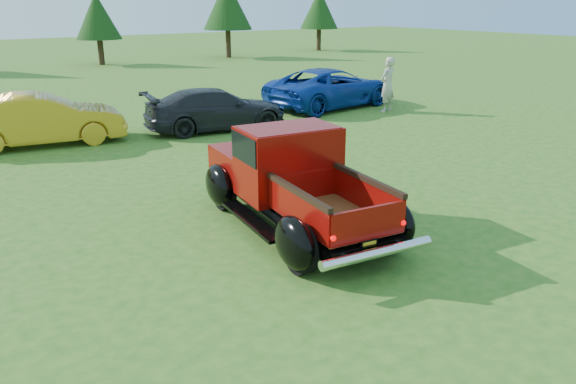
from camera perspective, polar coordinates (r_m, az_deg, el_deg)
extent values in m
plane|color=#295F1B|center=(9.56, 2.13, -5.48)|extent=(120.00, 120.00, 0.00)
cylinder|color=#332114|center=(38.73, -18.47, 13.34)|extent=(0.36, 0.36, 1.58)
cone|color=black|center=(38.62, -18.82, 16.57)|extent=(2.82, 2.82, 2.82)
cylinder|color=#332114|center=(41.79, -6.08, 14.76)|extent=(0.36, 0.36, 1.94)
cone|color=black|center=(41.69, -6.21, 18.46)|extent=(3.46, 3.46, 3.46)
cylinder|color=#332114|center=(47.61, 3.14, 15.20)|extent=(0.36, 0.36, 1.73)
cone|color=black|center=(47.52, 3.20, 18.09)|extent=(3.07, 3.07, 3.07)
cylinder|color=black|center=(8.51, 1.19, -5.79)|extent=(0.33, 0.80, 0.78)
cylinder|color=black|center=(9.36, 10.11, -3.74)|extent=(0.33, 0.80, 0.78)
cylinder|color=black|center=(11.14, -6.54, 0.18)|extent=(0.33, 0.80, 0.78)
cylinder|color=black|center=(11.80, 0.94, 1.38)|extent=(0.33, 0.80, 0.78)
cube|color=black|center=(10.16, 0.91, -1.28)|extent=(1.93, 4.71, 0.19)
cube|color=maroon|center=(11.40, -2.93, 3.07)|extent=(1.83, 1.66, 0.60)
cube|color=silver|center=(12.07, -4.43, 3.88)|extent=(1.55, 0.26, 0.49)
cube|color=maroon|center=(10.22, 0.02, 3.14)|extent=(1.86, 1.33, 1.26)
cube|color=black|center=(10.13, 0.02, 5.00)|extent=(1.89, 1.24, 0.49)
cube|color=maroon|center=(10.07, 0.02, 6.44)|extent=(1.77, 1.22, 0.08)
cube|color=brown|center=(9.12, 4.57, -2.64)|extent=(1.55, 2.10, 0.05)
cube|color=maroon|center=(8.72, 0.96, -1.84)|extent=(0.30, 1.93, 0.51)
cube|color=maroon|center=(9.38, 8.01, -0.50)|extent=(0.30, 1.93, 0.51)
cube|color=maroon|center=(9.82, 1.60, 0.57)|extent=(1.31, 0.22, 0.51)
cube|color=maroon|center=(8.29, 8.19, -3.19)|extent=(1.31, 0.23, 0.51)
cube|color=black|center=(8.62, 0.97, 0.03)|extent=(0.33, 1.94, 0.09)
cube|color=black|center=(9.29, 8.10, 1.25)|extent=(0.33, 1.94, 0.09)
ellipsoid|color=black|center=(8.42, 0.61, -5.20)|extent=(0.58, 1.08, 0.86)
ellipsoid|color=black|center=(9.37, 10.62, -2.97)|extent=(0.58, 1.08, 0.86)
ellipsoid|color=black|center=(11.08, -7.03, 0.68)|extent=(0.58, 1.08, 0.86)
ellipsoid|color=black|center=(11.81, 1.36, 1.99)|extent=(0.58, 1.08, 0.86)
cube|color=black|center=(9.78, -3.72, -2.88)|extent=(0.57, 2.06, 0.06)
cube|color=black|center=(10.61, 5.42, -1.15)|extent=(0.57, 2.06, 0.06)
cylinder|color=silver|center=(8.25, 9.05, -6.12)|extent=(1.90, 0.40, 0.16)
cube|color=black|center=(8.38, 8.24, -5.31)|extent=(0.29, 0.05, 0.15)
cube|color=gold|center=(8.38, 8.28, -5.33)|extent=(0.23, 0.04, 0.10)
sphere|color=#CC0505|center=(7.98, 4.62, -4.71)|extent=(0.09, 0.09, 0.09)
sphere|color=#CC0505|center=(8.66, 11.63, -3.09)|extent=(0.09, 0.09, 0.09)
imported|color=gold|center=(17.47, -23.73, 6.76)|extent=(4.67, 2.29, 1.47)
imported|color=black|center=(18.17, -7.32, 8.35)|extent=(4.75, 2.54, 1.31)
imported|color=navy|center=(22.01, 4.31, 10.52)|extent=(5.64, 3.14, 1.49)
imported|color=#AFA897|center=(21.28, 10.06, 10.68)|extent=(0.82, 0.65, 1.99)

